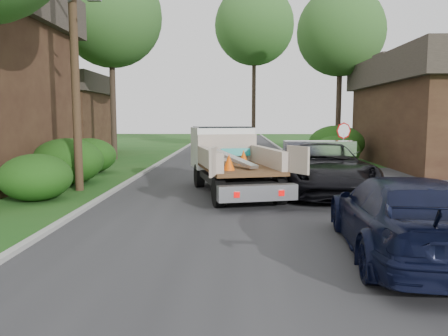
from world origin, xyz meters
The scene contains 18 objects.
ground centered at (0.00, 0.00, 0.00)m, with size 120.00×120.00×0.00m, color #184B15.
road centered at (0.00, 10.00, 0.00)m, with size 8.00×90.00×0.02m, color #28282B.
curb_left centered at (-4.10, 10.00, 0.06)m, with size 0.20×90.00×0.12m, color #9E9E99.
curb_right centered at (4.10, 10.00, 0.06)m, with size 0.20×90.00×0.12m, color #9E9E99.
stop_sign centered at (5.20, 9.00, 1.78)m, with size 0.71×0.32×2.48m.
utility_pole centered at (-5.48, 4.98, 5.17)m, with size 2.42×1.25×10.00m.
house_left_far centered at (-13.50, 22.00, 3.05)m, with size 7.56×7.56×6.00m.
hedge_left_a centered at (-6.20, 3.00, 0.77)m, with size 2.34×2.34×1.53m, color #1C410F.
hedge_left_b centered at (-6.50, 6.50, 0.94)m, with size 2.86×2.86×1.87m, color #1C410F.
hedge_left_c centered at (-6.80, 10.00, 0.85)m, with size 2.60×2.60×1.70m, color #1C410F.
hedge_right_a centered at (5.80, 13.00, 0.85)m, with size 2.60×2.60×1.70m, color #1C410F.
hedge_right_b centered at (6.50, 16.00, 1.10)m, with size 3.38×3.38×2.21m, color #1C410F.
tree_left_far centered at (-7.50, 17.00, 8.98)m, with size 6.40×6.40×12.20m.
tree_right_far centered at (7.50, 20.00, 8.48)m, with size 6.00×6.00×11.50m.
tree_center_far centered at (2.00, 30.00, 10.98)m, with size 7.20×7.20×14.60m.
flatbed_truck centered at (0.04, 5.20, 1.28)m, with size 3.95×6.63×2.36m.
black_pickup centered at (3.39, 4.77, 0.90)m, with size 3.00×6.50×1.81m, color black.
navy_suv centered at (3.57, -2.50, 0.80)m, with size 2.23×5.49×1.59m, color black.
Camera 1 is at (0.30, -10.91, 2.72)m, focal length 35.00 mm.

